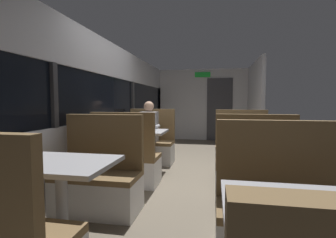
% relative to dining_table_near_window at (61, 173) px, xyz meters
% --- Properties ---
extents(ground_plane, '(3.30, 9.20, 0.02)m').
position_rel_dining_table_near_window_xyz_m(ground_plane, '(0.89, 2.09, -0.65)').
color(ground_plane, '#665B4C').
extents(carriage_window_panel_left, '(0.09, 8.48, 2.30)m').
position_rel_dining_table_near_window_xyz_m(carriage_window_panel_left, '(-0.56, 2.09, 0.47)').
color(carriage_window_panel_left, '#B2B2B7').
rests_on(carriage_window_panel_left, ground_plane).
extents(carriage_end_bulkhead, '(2.90, 0.11, 2.30)m').
position_rel_dining_table_near_window_xyz_m(carriage_end_bulkhead, '(0.95, 6.28, 0.50)').
color(carriage_end_bulkhead, '#B2B2B7').
rests_on(carriage_end_bulkhead, ground_plane).
extents(carriage_aisle_panel_right, '(0.08, 2.40, 2.30)m').
position_rel_dining_table_near_window_xyz_m(carriage_aisle_panel_right, '(2.34, 5.09, 0.51)').
color(carriage_aisle_panel_right, '#B2B2B7').
rests_on(carriage_aisle_panel_right, ground_plane).
extents(dining_table_near_window, '(0.90, 0.70, 0.74)m').
position_rel_dining_table_near_window_xyz_m(dining_table_near_window, '(0.00, 0.00, 0.00)').
color(dining_table_near_window, '#9E9EA3').
rests_on(dining_table_near_window, ground_plane).
extents(bench_near_window_facing_entry, '(0.95, 0.50, 1.10)m').
position_rel_dining_table_near_window_xyz_m(bench_near_window_facing_entry, '(0.00, 0.70, -0.31)').
color(bench_near_window_facing_entry, silver).
rests_on(bench_near_window_facing_entry, ground_plane).
extents(dining_table_mid_window, '(0.90, 0.70, 0.74)m').
position_rel_dining_table_near_window_xyz_m(dining_table_mid_window, '(0.00, 2.32, 0.00)').
color(dining_table_mid_window, '#9E9EA3').
rests_on(dining_table_mid_window, ground_plane).
extents(bench_mid_window_facing_end, '(0.95, 0.50, 1.10)m').
position_rel_dining_table_near_window_xyz_m(bench_mid_window_facing_end, '(0.00, 1.62, -0.31)').
color(bench_mid_window_facing_end, silver).
rests_on(bench_mid_window_facing_end, ground_plane).
extents(bench_mid_window_facing_entry, '(0.95, 0.50, 1.10)m').
position_rel_dining_table_near_window_xyz_m(bench_mid_window_facing_entry, '(0.00, 3.02, -0.31)').
color(bench_mid_window_facing_entry, silver).
rests_on(bench_mid_window_facing_entry, ground_plane).
extents(dining_table_front_aisle, '(0.90, 0.70, 0.74)m').
position_rel_dining_table_near_window_xyz_m(dining_table_front_aisle, '(1.79, -0.60, 0.00)').
color(dining_table_front_aisle, '#9E9EA3').
rests_on(dining_table_front_aisle, ground_plane).
extents(bench_front_aisle_facing_entry, '(0.95, 0.50, 1.10)m').
position_rel_dining_table_near_window_xyz_m(bench_front_aisle_facing_entry, '(1.79, 0.10, -0.31)').
color(bench_front_aisle_facing_entry, silver).
rests_on(bench_front_aisle_facing_entry, ground_plane).
extents(dining_table_rear_aisle, '(0.90, 0.70, 0.74)m').
position_rel_dining_table_near_window_xyz_m(dining_table_rear_aisle, '(1.79, 2.12, 0.00)').
color(dining_table_rear_aisle, '#9E9EA3').
rests_on(dining_table_rear_aisle, ground_plane).
extents(bench_rear_aisle_facing_end, '(0.95, 0.50, 1.10)m').
position_rel_dining_table_near_window_xyz_m(bench_rear_aisle_facing_end, '(1.79, 1.42, -0.31)').
color(bench_rear_aisle_facing_end, silver).
rests_on(bench_rear_aisle_facing_end, ground_plane).
extents(bench_rear_aisle_facing_entry, '(0.95, 0.50, 1.10)m').
position_rel_dining_table_near_window_xyz_m(bench_rear_aisle_facing_entry, '(1.79, 2.82, -0.31)').
color(bench_rear_aisle_facing_entry, silver).
rests_on(bench_rear_aisle_facing_entry, ground_plane).
extents(seated_passenger, '(0.47, 0.55, 1.26)m').
position_rel_dining_table_near_window_xyz_m(seated_passenger, '(0.00, 2.95, -0.10)').
color(seated_passenger, '#26262D').
rests_on(seated_passenger, ground_plane).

